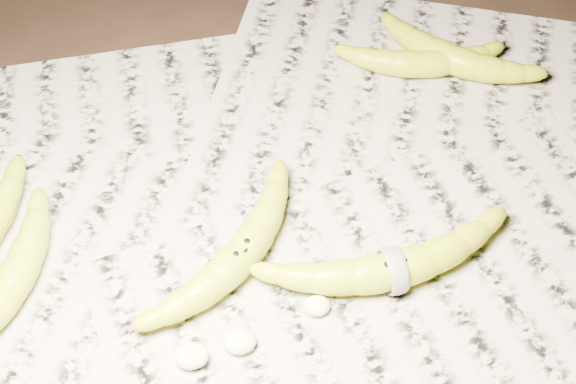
{
  "coord_description": "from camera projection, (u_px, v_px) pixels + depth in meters",
  "views": [
    {
      "loc": [
        -0.03,
        -0.47,
        0.68
      ],
      "look_at": [
        0.02,
        0.0,
        0.05
      ],
      "focal_mm": 50.0,
      "sensor_mm": 36.0,
      "label": 1
    }
  ],
  "objects": [
    {
      "name": "newspaper_patch",
      "position": [
        285.0,
        239.0,
        0.81
      ],
      "size": [
        0.9,
        0.7,
        0.01
      ],
      "primitive_type": "cube",
      "color": "#A59F8D",
      "rests_on": "ground"
    },
    {
      "name": "ground",
      "position": [
        265.0,
        226.0,
        0.83
      ],
      "size": [
        3.0,
        3.0,
        0.0
      ],
      "primitive_type": "plane",
      "color": "black",
      "rests_on": "ground"
    },
    {
      "name": "banana_upper_a",
      "position": [
        421.0,
        62.0,
        0.94
      ],
      "size": [
        0.17,
        0.07,
        0.03
      ],
      "primitive_type": null,
      "rotation": [
        0.0,
        0.0,
        -0.09
      ],
      "color": "#ADC318",
      "rests_on": "newspaper_patch"
    },
    {
      "name": "banana_upper_b",
      "position": [
        452.0,
        57.0,
        0.94
      ],
      "size": [
        0.17,
        0.15,
        0.04
      ],
      "primitive_type": null,
      "rotation": [
        0.0,
        0.0,
        -0.63
      ],
      "color": "#ADC318",
      "rests_on": "newspaper_patch"
    },
    {
      "name": "flesh_chunk_a",
      "position": [
        191.0,
        354.0,
        0.72
      ],
      "size": [
        0.03,
        0.03,
        0.02
      ],
      "primitive_type": "ellipsoid",
      "color": "beige",
      "rests_on": "newspaper_patch"
    },
    {
      "name": "measuring_tape",
      "position": [
        393.0,
        268.0,
        0.76
      ],
      "size": [
        0.01,
        0.05,
        0.05
      ],
      "primitive_type": "torus",
      "rotation": [
        0.0,
        1.57,
        0.15
      ],
      "color": "white",
      "rests_on": "newspaper_patch"
    },
    {
      "name": "banana_taped",
      "position": [
        393.0,
        268.0,
        0.76
      ],
      "size": [
        0.23,
        0.1,
        0.04
      ],
      "primitive_type": null,
      "rotation": [
        0.0,
        0.0,
        0.15
      ],
      "color": "#ADC318",
      "rests_on": "newspaper_patch"
    },
    {
      "name": "flesh_chunk_c",
      "position": [
        317.0,
        304.0,
        0.75
      ],
      "size": [
        0.03,
        0.02,
        0.02
      ],
      "primitive_type": "ellipsoid",
      "color": "beige",
      "rests_on": "newspaper_patch"
    },
    {
      "name": "banana_left_b",
      "position": [
        7.0,
        288.0,
        0.75
      ],
      "size": [
        0.14,
        0.2,
        0.04
      ],
      "primitive_type": null,
      "rotation": [
        0.0,
        0.0,
        1.1
      ],
      "color": "#ADC318",
      "rests_on": "newspaper_patch"
    },
    {
      "name": "flesh_chunk_b",
      "position": [
        240.0,
        340.0,
        0.73
      ],
      "size": [
        0.03,
        0.03,
        0.02
      ],
      "primitive_type": "ellipsoid",
      "color": "beige",
      "rests_on": "newspaper_patch"
    },
    {
      "name": "banana_center",
      "position": [
        240.0,
        254.0,
        0.77
      ],
      "size": [
        0.18,
        0.19,
        0.04
      ],
      "primitive_type": null,
      "rotation": [
        0.0,
        0.0,
        0.85
      ],
      "color": "#ADC318",
      "rests_on": "newspaper_patch"
    }
  ]
}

